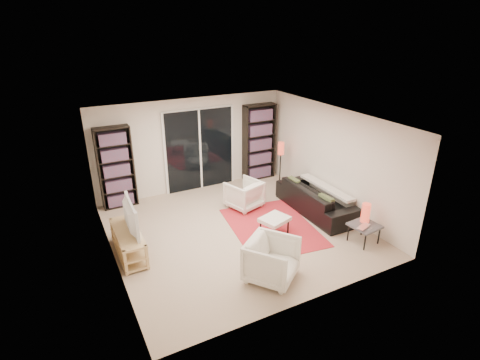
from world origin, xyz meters
The scene contains 20 objects.
floor centered at (0.00, 0.00, 0.00)m, with size 5.00×5.00×0.00m, color tan.
wall_back centered at (0.00, 2.50, 1.20)m, with size 5.00×0.02×2.40m, color silver.
wall_front centered at (0.00, -2.50, 1.20)m, with size 5.00×0.02×2.40m, color silver.
wall_left centered at (-2.50, 0.00, 1.20)m, with size 0.02×5.00×2.40m, color silver.
wall_right centered at (2.50, 0.00, 1.20)m, with size 0.02×5.00×2.40m, color silver.
ceiling centered at (0.00, 0.00, 2.40)m, with size 5.00×5.00×0.02m, color white.
sliding_door centered at (0.20, 2.46, 1.05)m, with size 1.92×0.08×2.16m.
bookshelf_left centered at (-1.95, 2.33, 0.98)m, with size 0.80×0.30×1.95m.
bookshelf_right centered at (1.90, 2.33, 1.05)m, with size 0.90×0.30×2.10m.
tv_stand centered at (-2.22, 0.14, 0.26)m, with size 0.43×1.36×0.50m.
tv centered at (-2.20, 0.14, 0.80)m, with size 1.04×0.14×0.60m, color black.
rug centered at (0.74, -0.25, 0.01)m, with size 1.69×2.28×0.01m, color red.
sofa centered at (2.05, -0.08, 0.32)m, with size 2.19×0.86×0.64m, color black.
armchair_back centered at (0.66, 0.88, 0.33)m, with size 0.71×0.74×0.67m, color white.
armchair_front centered at (-0.20, -1.74, 0.37)m, with size 0.80×0.82×0.75m, color white.
ottoman centered at (0.62, -0.53, 0.35)m, with size 0.68×0.61×0.40m.
side_table centered at (2.05, -1.61, 0.36)m, with size 0.57×0.57×0.40m.
laptop centered at (1.97, -1.72, 0.41)m, with size 0.34×0.22×0.03m, color silver.
table_lamp centered at (2.15, -1.50, 0.59)m, with size 0.17×0.17×0.39m, color red.
floor_lamp centered at (2.14, 1.60, 0.91)m, with size 0.18×0.18×1.21m.
Camera 1 is at (-3.14, -6.21, 4.10)m, focal length 28.00 mm.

